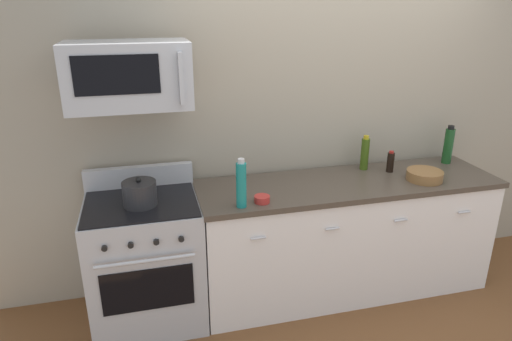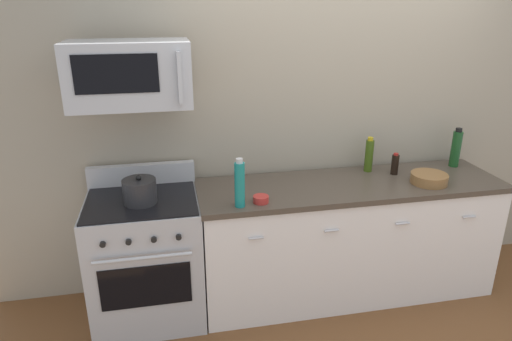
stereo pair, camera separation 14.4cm
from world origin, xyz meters
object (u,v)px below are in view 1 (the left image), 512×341
at_px(microwave, 128,75).
at_px(bottle_soy_sauce_dark, 390,162).
at_px(bottle_wine_green, 448,145).
at_px(stockpot, 140,193).
at_px(bottle_olive_oil, 365,153).
at_px(bowl_wooden_salad, 425,175).
at_px(range_oven, 146,261).
at_px(bowl_red_small, 262,199).
at_px(bottle_sparkling_teal, 241,184).

height_order(microwave, bottle_soy_sauce_dark, microwave).
height_order(bottle_wine_green, stockpot, bottle_wine_green).
relative_size(bottle_soy_sauce_dark, bottle_olive_oil, 0.61).
xyz_separation_m(bottle_wine_green, bowl_wooden_salad, (-0.40, -0.29, -0.11)).
relative_size(bottle_olive_oil, stockpot, 1.25).
xyz_separation_m(range_oven, bottle_olive_oil, (1.73, 0.21, 0.58)).
bearing_deg(bowl_red_small, range_oven, 165.34).
bearing_deg(bottle_sparkling_teal, bottle_wine_green, 12.73).
bearing_deg(bottle_sparkling_teal, stockpot, 163.93).
relative_size(bottle_soy_sauce_dark, bowl_red_small, 1.61).
distance_m(range_oven, bowl_red_small, 0.94).
bearing_deg(bottle_wine_green, bottle_sparkling_teal, -167.27).
bearing_deg(bottle_olive_oil, bottle_wine_green, -2.52).
height_order(microwave, stockpot, microwave).
height_order(bottle_soy_sauce_dark, bottle_sparkling_teal, bottle_sparkling_teal).
bearing_deg(bottle_soy_sauce_dark, bottle_wine_green, 7.30).
xyz_separation_m(microwave, bottle_wine_green, (2.45, 0.13, -0.68)).
distance_m(range_oven, bottle_soy_sauce_dark, 1.97).
relative_size(bottle_soy_sauce_dark, bowl_wooden_salad, 0.64).
bearing_deg(bottle_soy_sauce_dark, stockpot, -175.28).
xyz_separation_m(bottle_sparkling_teal, bottle_olive_oil, (1.09, 0.44, -0.03)).
xyz_separation_m(microwave, stockpot, (-0.00, -0.10, -0.75)).
bearing_deg(stockpot, bottle_sparkling_teal, -16.07).
height_order(bottle_olive_oil, bowl_wooden_salad, bottle_olive_oil).
distance_m(bottle_soy_sauce_dark, bowl_wooden_salad, 0.28).
distance_m(range_oven, bottle_wine_green, 2.53).
xyz_separation_m(bottle_olive_oil, bowl_red_small, (-0.95, -0.41, -0.11)).
bearing_deg(bottle_sparkling_teal, bottle_olive_oil, 22.08).
distance_m(bottle_wine_green, bowl_wooden_salad, 0.50).
relative_size(bottle_sparkling_teal, bowl_red_small, 3.14).
xyz_separation_m(bottle_soy_sauce_dark, stockpot, (-1.90, -0.16, 0.00)).
bearing_deg(bottle_soy_sauce_dark, microwave, -178.23).
distance_m(microwave, bottle_wine_green, 2.55).
xyz_separation_m(bottle_sparkling_teal, bottle_wine_green, (1.82, 0.41, -0.01)).
distance_m(microwave, bowl_red_small, 1.15).
bearing_deg(range_oven, bottle_wine_green, 4.07).
height_order(range_oven, bottle_soy_sauce_dark, bottle_soy_sauce_dark).
bearing_deg(bowl_red_small, bottle_olive_oil, 23.50).
distance_m(bottle_soy_sauce_dark, stockpot, 1.90).
bearing_deg(bottle_olive_oil, bowl_wooden_salad, -44.40).
relative_size(bottle_wine_green, bowl_wooden_salad, 1.20).
bearing_deg(bottle_sparkling_teal, bowl_red_small, 12.21).
bearing_deg(bowl_red_small, bottle_wine_green, 12.78).
xyz_separation_m(bottle_wine_green, stockpot, (-2.45, -0.23, -0.07)).
bearing_deg(bottle_olive_oil, bottle_soy_sauce_dark, -31.23).
distance_m(bottle_olive_oil, bowl_red_small, 1.04).
bearing_deg(stockpot, bowl_wooden_salad, -1.79).
bearing_deg(stockpot, range_oven, 90.00).
bearing_deg(bowl_wooden_salad, microwave, 175.48).
height_order(range_oven, bowl_wooden_salad, range_oven).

